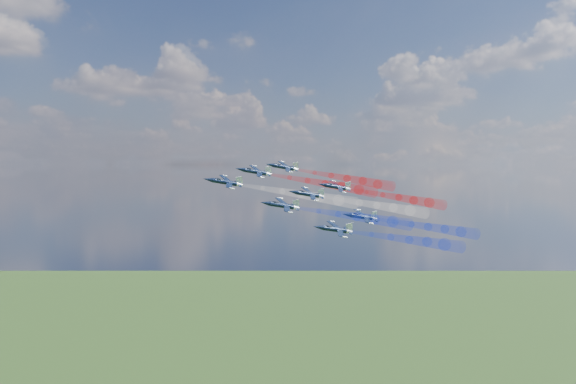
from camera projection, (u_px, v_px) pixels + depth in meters
jet_lead at (225, 182)px, 173.45m from camera, size 14.09×12.21×8.33m
trail_lead at (301, 194)px, 182.73m from camera, size 37.08×12.80×11.13m
jet_inner_left at (282, 205)px, 169.78m from camera, size 14.09×12.21×8.33m
trail_inner_left at (357, 217)px, 179.06m from camera, size 37.08×12.80×11.13m
jet_inner_right at (255, 172)px, 186.83m from camera, size 14.09×12.21×8.33m
trail_inner_right at (325, 184)px, 196.12m from camera, size 37.08×12.80×11.13m
jet_outer_left at (335, 229)px, 164.87m from camera, size 14.09×12.21×8.33m
trail_outer_left at (409, 240)px, 174.15m from camera, size 37.08×12.80×11.13m
jet_center_third at (308, 194)px, 182.37m from camera, size 14.09×12.21×8.33m
trail_center_third at (377, 205)px, 191.65m from camera, size 37.08×12.80×11.13m
jet_outer_right at (284, 167)px, 202.41m from camera, size 14.09×12.21×8.33m
trail_outer_right at (347, 178)px, 211.69m from camera, size 37.08×12.80×11.13m
jet_rear_left at (361, 217)px, 179.95m from camera, size 14.09×12.21×8.33m
trail_rear_left at (429, 227)px, 189.23m from camera, size 37.08×12.80×11.13m
jet_rear_right at (336, 187)px, 196.52m from camera, size 14.09×12.21×8.33m
trail_rear_right at (399, 197)px, 205.80m from camera, size 37.08×12.80×11.13m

